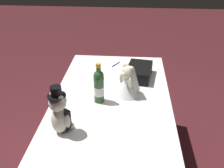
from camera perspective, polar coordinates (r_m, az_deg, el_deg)
reception_table at (r=2.12m, az=0.00°, el=-11.31°), size 1.45×0.84×0.76m
teddy_bear_groom at (r=1.53m, az=-11.41°, el=-6.24°), size 0.14×0.13×0.31m
teddy_bear_bride at (r=1.86m, az=3.83°, el=0.48°), size 0.22×0.22×0.24m
champagne_bottle at (r=1.78m, az=-2.90°, el=-0.41°), size 0.07×0.07×0.29m
signing_pen at (r=2.36m, az=0.78°, el=4.30°), size 0.11×0.07×0.01m
gift_case_black at (r=2.14m, az=5.97°, el=2.66°), size 0.32×0.23×0.10m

